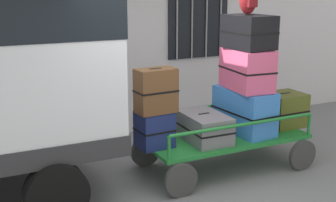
# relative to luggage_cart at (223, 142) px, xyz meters

# --- Properties ---
(ground_plane) EXTENTS (40.00, 40.00, 0.00)m
(ground_plane) POSITION_rel_luggage_cart_xyz_m (-0.95, -0.40, -0.40)
(ground_plane) COLOR slate
(luggage_cart) EXTENTS (2.37, 1.17, 0.49)m
(luggage_cart) POSITION_rel_luggage_cart_xyz_m (0.00, 0.00, 0.00)
(luggage_cart) COLOR #1E722D
(luggage_cart) RESTS_ON ground
(cart_railing) EXTENTS (2.25, 1.03, 0.32)m
(cart_railing) POSITION_rel_luggage_cart_xyz_m (0.00, 0.00, 0.36)
(cart_railing) COLOR #1E722D
(cart_railing) RESTS_ON luggage_cart
(suitcase_left_bottom) EXTENTS (0.48, 0.41, 0.48)m
(suitcase_left_bottom) POSITION_rel_luggage_cart_xyz_m (-1.06, 0.02, 0.33)
(suitcase_left_bottom) COLOR navy
(suitcase_left_bottom) RESTS_ON luggage_cart
(suitcase_left_middle) EXTENTS (0.53, 0.34, 0.57)m
(suitcase_left_middle) POSITION_rel_luggage_cart_xyz_m (-1.06, -0.03, 0.86)
(suitcase_left_middle) COLOR brown
(suitcase_left_middle) RESTS_ON suitcase_left_bottom
(suitcase_midleft_bottom) EXTENTS (0.53, 0.84, 0.38)m
(suitcase_midleft_bottom) POSITION_rel_luggage_cart_xyz_m (-0.35, -0.04, 0.28)
(suitcase_midleft_bottom) COLOR slate
(suitcase_midleft_bottom) RESTS_ON luggage_cart
(suitcase_center_bottom) EXTENTS (0.56, 0.97, 0.63)m
(suitcase_center_bottom) POSITION_rel_luggage_cart_xyz_m (0.35, 0.03, 0.41)
(suitcase_center_bottom) COLOR #3372C6
(suitcase_center_bottom) RESTS_ON luggage_cart
(suitcase_center_middle) EXTENTS (0.54, 0.84, 0.58)m
(suitcase_center_middle) POSITION_rel_luggage_cart_xyz_m (0.35, 0.01, 1.01)
(suitcase_center_middle) COLOR #CC4C72
(suitcase_center_middle) RESTS_ON suitcase_center_bottom
(suitcase_center_top) EXTENTS (0.53, 0.72, 0.46)m
(suitcase_center_top) POSITION_rel_luggage_cart_xyz_m (0.35, 0.00, 1.53)
(suitcase_center_top) COLOR black
(suitcase_center_top) RESTS_ON suitcase_center_middle
(suitcase_midright_bottom) EXTENTS (0.56, 0.51, 0.51)m
(suitcase_midright_bottom) POSITION_rel_luggage_cart_xyz_m (1.06, 0.00, 0.34)
(suitcase_midright_bottom) COLOR #4C5119
(suitcase_midright_bottom) RESTS_ON luggage_cart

